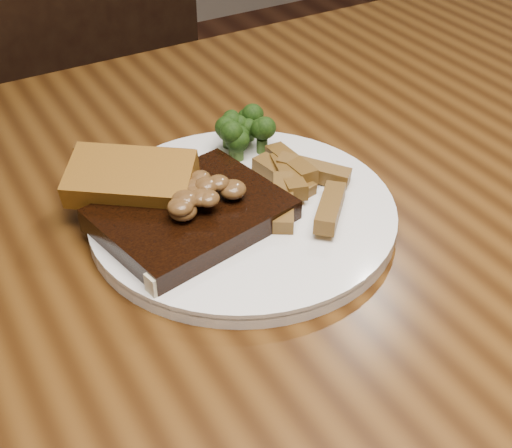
# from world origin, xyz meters

# --- Properties ---
(dining_table) EXTENTS (1.60, 0.90, 0.75)m
(dining_table) POSITION_xyz_m (0.00, 0.00, 0.66)
(dining_table) COLOR #4D2D0F
(dining_table) RESTS_ON ground
(chair_far) EXTENTS (0.48, 0.48, 0.83)m
(chair_far) POSITION_xyz_m (0.01, 0.70, 0.45)
(chair_far) COLOR black
(chair_far) RESTS_ON ground
(plate) EXTENTS (0.33, 0.33, 0.01)m
(plate) POSITION_xyz_m (-0.00, 0.04, 0.76)
(plate) COLOR white
(plate) RESTS_ON dining_table
(steak) EXTENTS (0.18, 0.15, 0.02)m
(steak) POSITION_xyz_m (-0.05, 0.04, 0.77)
(steak) COLOR black
(steak) RESTS_ON plate
(steak_bone) EXTENTS (0.15, 0.04, 0.02)m
(steak_bone) POSITION_xyz_m (-0.05, -0.02, 0.77)
(steak_bone) COLOR beige
(steak_bone) RESTS_ON plate
(mushroom_pile) EXTENTS (0.07, 0.07, 0.03)m
(mushroom_pile) POSITION_xyz_m (-0.05, 0.04, 0.80)
(mushroom_pile) COLOR brown
(mushroom_pile) RESTS_ON steak
(garlic_bread) EXTENTS (0.13, 0.12, 0.03)m
(garlic_bread) POSITION_xyz_m (-0.09, 0.09, 0.77)
(garlic_bread) COLOR #915B1A
(garlic_bread) RESTS_ON plate
(potato_wedges) EXTENTS (0.10, 0.10, 0.02)m
(potato_wedges) POSITION_xyz_m (0.07, 0.02, 0.77)
(potato_wedges) COLOR brown
(potato_wedges) RESTS_ON plate
(broccoli_cluster) EXTENTS (0.07, 0.07, 0.04)m
(broccoli_cluster) POSITION_xyz_m (0.05, 0.11, 0.78)
(broccoli_cluster) COLOR #213D0E
(broccoli_cluster) RESTS_ON plate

